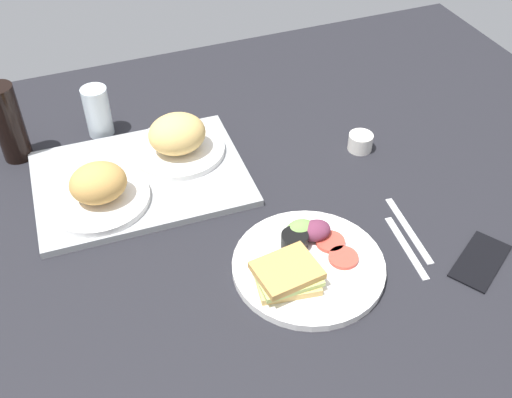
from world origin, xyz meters
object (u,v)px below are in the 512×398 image
object	(u,v)px
drinking_glass	(98,111)
knife	(409,229)
cell_phone	(481,260)
fork	(406,247)
serving_tray	(141,178)
bread_plate_near	(98,190)
plate_with_salad	(305,262)
espresso_cup	(360,142)
soda_bottle	(8,123)
bread_plate_far	(177,139)

from	to	relation	value
drinking_glass	knife	xyz separation A→B (cm)	(50.95, -55.41, -5.85)
drinking_glass	cell_phone	size ratio (longest dim) A/B	0.85
drinking_glass	fork	xyz separation A→B (cm)	(47.95, -59.41, -5.85)
serving_tray	cell_phone	distance (cm)	71.61
bread_plate_near	plate_with_salad	size ratio (longest dim) A/B	0.75
plate_with_salad	fork	world-z (taller)	plate_with_salad
espresso_cup	fork	size ratio (longest dim) A/B	0.33
drinking_glass	espresso_cup	distance (cm)	61.62
drinking_glass	fork	bearing A→B (deg)	-51.10
fork	soda_bottle	bearing A→B (deg)	55.85
bread_plate_far	soda_bottle	bearing A→B (deg)	157.00
plate_with_salad	soda_bottle	size ratio (longest dim) A/B	1.55
serving_tray	soda_bottle	size ratio (longest dim) A/B	2.45
bread_plate_far	espresso_cup	bearing A→B (deg)	-15.91
soda_bottle	cell_phone	world-z (taller)	soda_bottle
bread_plate_near	espresso_cup	size ratio (longest dim) A/B	3.83
knife	espresso_cup	bearing A→B (deg)	-1.98
espresso_cup	cell_phone	bearing A→B (deg)	-83.58
bread_plate_near	knife	distance (cm)	63.06
plate_with_salad	fork	size ratio (longest dim) A/B	1.68
fork	bread_plate_near	bearing A→B (deg)	64.27
bread_plate_near	soda_bottle	world-z (taller)	soda_bottle
serving_tray	bread_plate_far	bearing A→B (deg)	23.74
serving_tray	drinking_glass	bearing A→B (deg)	102.44
drinking_glass	knife	bearing A→B (deg)	-47.41
bread_plate_near	cell_phone	world-z (taller)	bread_plate_near
knife	soda_bottle	bearing A→B (deg)	58.73
serving_tray	knife	bearing A→B (deg)	-36.56
bread_plate_far	espresso_cup	world-z (taller)	bread_plate_far
bread_plate_near	bread_plate_far	world-z (taller)	bread_plate_far
bread_plate_far	soda_bottle	distance (cm)	37.06
espresso_cup	cell_phone	distance (cm)	39.73
knife	drinking_glass	bearing A→B (deg)	48.39
soda_bottle	knife	distance (cm)	88.58
drinking_glass	fork	world-z (taller)	drinking_glass
bread_plate_near	cell_phone	distance (cm)	76.19
plate_with_salad	cell_phone	size ratio (longest dim) A/B	1.98
serving_tray	knife	world-z (taller)	serving_tray
soda_bottle	cell_phone	xyz separation A→B (cm)	(78.48, -65.29, -8.79)
fork	cell_phone	size ratio (longest dim) A/B	1.18
soda_bottle	bread_plate_far	bearing A→B (deg)	-23.00
knife	cell_phone	bearing A→B (deg)	-140.36
soda_bottle	espresso_cup	bearing A→B (deg)	-19.24
plate_with_salad	drinking_glass	bearing A→B (deg)	115.58
plate_with_salad	knife	size ratio (longest dim) A/B	1.50
soda_bottle	espresso_cup	size ratio (longest dim) A/B	3.28
bread_plate_far	plate_with_salad	xyz separation A→B (cm)	(12.70, -40.29, -3.95)
drinking_glass	fork	distance (cm)	76.57
fork	cell_phone	xyz separation A→B (cm)	(11.16, -8.17, 0.15)
espresso_cup	fork	bearing A→B (deg)	-102.13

